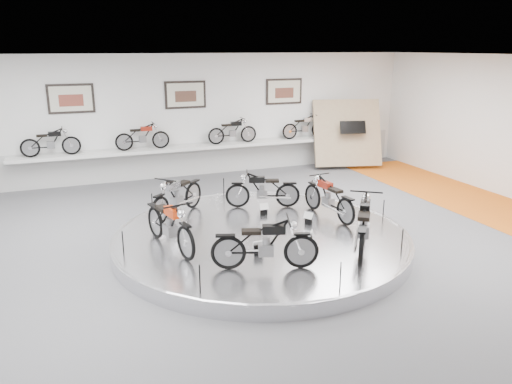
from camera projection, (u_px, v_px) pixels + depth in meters
name	position (u px, v px, depth m)	size (l,w,h in m)	color
floor	(267.00, 251.00, 10.67)	(16.00, 16.00, 0.00)	#555558
ceiling	(268.00, 57.00, 9.55)	(16.00, 16.00, 0.00)	white
wall_back	(186.00, 116.00, 16.37)	(16.00, 16.00, 0.00)	white
orange_carpet_strip	(507.00, 214.00, 13.02)	(2.40, 12.60, 0.01)	orange
dado_band	(188.00, 159.00, 16.76)	(15.68, 0.04, 1.10)	#BCBCBA
display_platform	(261.00, 239.00, 10.89)	(6.40, 6.40, 0.30)	silver
platform_rim	(261.00, 234.00, 10.86)	(6.40, 6.40, 0.10)	#B2B2BA
shelf	(189.00, 148.00, 16.39)	(11.00, 0.55, 0.10)	silver
poster_left	(71.00, 99.00, 14.93)	(1.35, 0.06, 0.88)	beige
poster_center	(186.00, 95.00, 16.14)	(1.35, 0.06, 0.88)	beige
poster_right	(284.00, 91.00, 17.36)	(1.35, 0.06, 0.88)	beige
display_panel	(347.00, 133.00, 17.72)	(2.40, 0.12, 2.40)	tan
shelf_bike_a	(51.00, 144.00, 14.81)	(1.22, 0.42, 0.73)	black
shelf_bike_b	(143.00, 138.00, 15.75)	(1.22, 0.42, 0.73)	maroon
shelf_bike_c	(232.00, 133.00, 16.79)	(1.22, 0.42, 0.73)	black
shelf_bike_d	(304.00, 128.00, 17.72)	(1.22, 0.42, 0.73)	#A9A9AE
bike_a	(329.00, 197.00, 11.74)	(1.65, 0.58, 0.97)	maroon
bike_b	(263.00, 190.00, 12.45)	(1.58, 0.56, 0.93)	black
bike_c	(177.00, 196.00, 11.80)	(1.72, 0.61, 1.01)	#A9A9AE
bike_d	(170.00, 224.00, 9.88)	(1.77, 0.62, 1.04)	#B82D08
bike_e	(265.00, 244.00, 8.96)	(1.66, 0.59, 0.98)	black
bike_f	(364.00, 224.00, 9.74)	(1.89, 0.67, 1.11)	black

